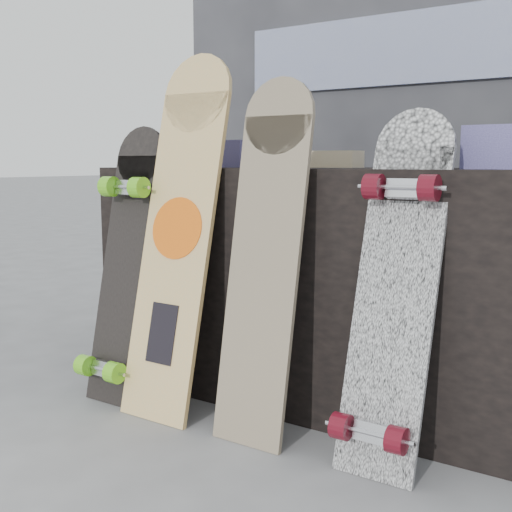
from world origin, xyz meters
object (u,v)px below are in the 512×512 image
Objects in this scene: vendor_table at (329,284)px; longboard_geisha at (179,223)px; longboard_celtic at (266,248)px; longboard_cascadia at (395,285)px; skateboard_dark at (125,260)px.

longboard_geisha reaches higher than vendor_table.
vendor_table is at bearing 89.28° from longboard_celtic.
longboard_cascadia reaches higher than vendor_table.
vendor_table is 1.65× the size of longboard_cascadia.
vendor_table is at bearing 46.03° from longboard_geisha.
longboard_celtic reaches higher than skateboard_dark.
vendor_table is 0.71m from skateboard_dark.
longboard_geisha is at bearing 7.22° from skateboard_dark.
longboard_celtic is 1.11× the size of longboard_cascadia.
skateboard_dark is at bearing -178.10° from longboard_cascadia.
longboard_geisha is 0.75m from longboard_cascadia.
longboard_geisha is at bearing 175.62° from longboard_celtic.
longboard_celtic reaches higher than longboard_cascadia.
longboard_cascadia is at bearing 4.49° from longboard_celtic.
longboard_celtic is at bearing -4.38° from longboard_geisha.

